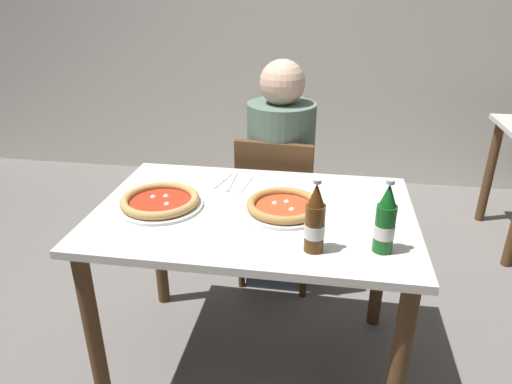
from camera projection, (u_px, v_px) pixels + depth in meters
ground_plane at (254, 359)px, 2.06m from camera, size 8.00×8.00×0.00m
back_wall_tiled at (301, 16)px, 3.49m from camera, size 7.00×0.10×2.60m
dining_table_main at (254, 235)px, 1.80m from camera, size 1.20×0.80×0.75m
chair_behind_table at (277, 203)px, 2.41m from camera, size 0.44×0.44×0.85m
diner_seated at (280, 182)px, 2.41m from camera, size 0.34×0.34×1.21m
pizza_margherita_near at (284, 207)px, 1.72m from camera, size 0.30×0.30×0.04m
pizza_marinara_far at (160, 201)px, 1.76m from camera, size 0.33×0.33×0.04m
beer_bottle_left at (385, 222)px, 1.44m from camera, size 0.07×0.07×0.25m
beer_bottle_center at (315, 221)px, 1.44m from camera, size 0.07×0.07×0.25m
napkin_with_cutlery at (228, 182)px, 1.98m from camera, size 0.20×0.20×0.01m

